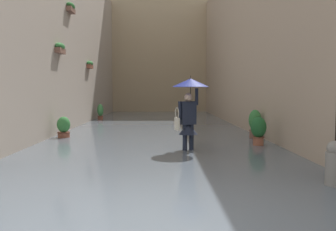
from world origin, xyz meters
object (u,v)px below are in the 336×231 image
person_wading (189,101)px  potted_plant_near_left (255,125)px  mooring_bollard (334,167)px  potted_plant_mid_right (64,128)px  potted_plant_mid_left (258,131)px  potted_plant_near_right (100,113)px

person_wading → potted_plant_near_left: (-2.33, -2.24, -0.85)m
person_wading → mooring_bollard: 4.16m
potted_plant_near_left → mooring_bollard: 5.70m
potted_plant_near_left → potted_plant_mid_right: potted_plant_near_left is taller
potted_plant_mid_left → mooring_bollard: bearing=90.9°
mooring_bollard → person_wading: bearing=-58.7°
person_wading → potted_plant_mid_left: (-2.03, -0.77, -0.87)m
person_wading → potted_plant_mid_left: person_wading is taller
potted_plant_mid_left → potted_plant_mid_right: bearing=-16.5°
potted_plant_near_left → potted_plant_mid_right: size_ratio=1.29×
potted_plant_near_right → potted_plant_mid_left: size_ratio=1.03×
potted_plant_near_right → mooring_bollard: size_ratio=1.12×
person_wading → potted_plant_near_left: person_wading is taller
potted_plant_mid_left → potted_plant_mid_right: (6.01, -1.79, -0.11)m
potted_plant_near_left → potted_plant_mid_right: bearing=-2.9°
potted_plant_near_left → potted_plant_mid_right: 6.32m
potted_plant_mid_right → potted_plant_near_right: bearing=-89.6°
potted_plant_near_right → mooring_bollard: (-6.13, 13.20, -0.08)m
person_wading → potted_plant_mid_right: bearing=-32.8°
potted_plant_near_right → potted_plant_mid_right: bearing=90.4°
person_wading → potted_plant_near_right: person_wading is taller
potted_plant_near_right → potted_plant_mid_right: 7.19m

